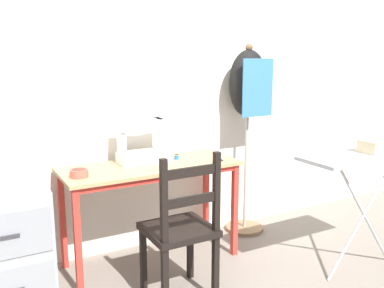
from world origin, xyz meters
The scene contains 12 objects.
ground_plane centered at (0.00, 0.00, 0.00)m, with size 14.00×14.00×0.00m, color gray.
wall_back centered at (0.00, 0.56, 1.27)m, with size 10.00×0.05×2.55m.
sewing_table centered at (0.00, 0.23, 0.64)m, with size 1.25×0.49×0.73m.
sewing_machine centered at (0.01, 0.33, 0.87)m, with size 0.39×0.17×0.33m.
fabric_bowl centered at (-0.52, 0.18, 0.76)m, with size 0.12×0.12×0.05m.
scissors centered at (0.52, 0.12, 0.73)m, with size 0.12×0.13×0.01m.
thread_spool_near_machine centered at (0.22, 0.28, 0.75)m, with size 0.04×0.04×0.04m.
wooden_chair centered at (-0.04, -0.29, 0.45)m, with size 0.40×0.38×0.94m.
filing_cabinet centered at (-0.97, 0.20, 0.36)m, with size 0.48×0.56×0.73m.
dress_form centered at (0.93, 0.38, 1.17)m, with size 0.34×0.32×1.57m.
ironing_board centered at (1.22, -0.59, 0.80)m, with size 1.02×0.33×0.85m.
storage_box centered at (1.24, -0.60, 0.89)m, with size 0.17×0.15×0.09m.
Camera 1 is at (-1.16, -2.44, 1.48)m, focal length 40.00 mm.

